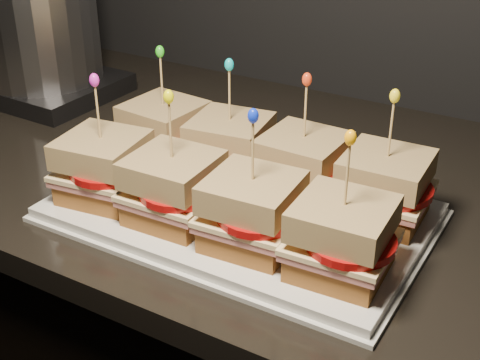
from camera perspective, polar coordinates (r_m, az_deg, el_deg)
The scene contains 62 objects.
granite_slab at distance 0.96m, azimuth 4.93°, elevation -0.70°, with size 2.56×0.69×0.04m, color black.
platter at distance 0.85m, azimuth 0.00°, elevation -2.74°, with size 0.45×0.28×0.02m, color silver.
platter_rim at distance 0.85m, azimuth 0.00°, elevation -3.08°, with size 0.47×0.29×0.01m, color silver.
sandwich_0_bread_bot at distance 0.97m, azimuth -6.37°, elevation 2.64°, with size 0.10×0.10×0.03m, color brown.
sandwich_0_ham at distance 0.96m, azimuth -6.43°, elevation 3.57°, with size 0.11×0.10×0.01m, color #B15252.
sandwich_0_cheese at distance 0.96m, azimuth -6.45°, elevation 3.95°, with size 0.11×0.10×0.01m, color #FFE09D.
sandwich_0_tomato at distance 0.94m, azimuth -6.10°, elevation 4.09°, with size 0.10×0.10×0.01m, color #AE0D0C.
sandwich_0_bread_top at distance 0.95m, azimuth -6.54°, elevation 5.53°, with size 0.10×0.10×0.03m, color brown.
sandwich_0_pick at distance 0.93m, azimuth -6.70°, elevation 8.18°, with size 0.00×0.00×0.09m, color tan.
sandwich_0_frill at distance 0.91m, azimuth -6.86°, elevation 10.83°, with size 0.01×0.01×0.02m, color green.
sandwich_1_bread_bot at distance 0.91m, azimuth -0.86°, elevation 1.17°, with size 0.10×0.10×0.03m, color brown.
sandwich_1_ham at distance 0.90m, azimuth -0.87°, elevation 2.14°, with size 0.11×0.10×0.01m, color #B15252.
sandwich_1_cheese at distance 0.90m, azimuth -0.87°, elevation 2.54°, with size 0.11×0.10×0.01m, color #FFE09D.
sandwich_1_tomato at distance 0.89m, azimuth -0.41°, elevation 2.67°, with size 0.10×0.10×0.01m, color #AE0D0C.
sandwich_1_bread_top at distance 0.89m, azimuth -0.89°, elevation 4.21°, with size 0.10×0.10×0.03m, color brown.
sandwich_1_pick at distance 0.87m, azimuth -0.91°, elevation 7.01°, with size 0.00×0.00×0.09m, color tan.
sandwich_1_frill at distance 0.86m, azimuth -0.93°, elevation 9.82°, with size 0.01×0.01×0.02m, color #0DAAB4.
sandwich_2_bread_bot at distance 0.87m, azimuth 5.28°, elevation -0.49°, with size 0.10×0.10×0.03m, color brown.
sandwich_2_ham at distance 0.86m, azimuth 5.33°, elevation 0.53°, with size 0.11×0.10×0.01m, color #B15252.
sandwich_2_cheese at distance 0.86m, azimuth 5.35°, elevation 0.94°, with size 0.11×0.10×0.01m, color #FFE09D.
sandwich_2_tomato at distance 0.84m, azimuth 5.93°, elevation 1.05°, with size 0.10×0.10×0.01m, color #AE0D0C.
sandwich_2_bread_top at distance 0.84m, azimuth 5.44°, elevation 2.67°, with size 0.10×0.10×0.03m, color brown.
sandwich_2_pick at distance 0.82m, azimuth 5.58°, elevation 5.60°, with size 0.00×0.00×0.09m, color tan.
sandwich_2_frill at distance 0.81m, azimuth 5.73°, elevation 8.55°, with size 0.01×0.01×0.02m, color red.
sandwich_3_bread_bot at distance 0.83m, azimuth 12.01°, elevation -2.29°, with size 0.10×0.10×0.03m, color brown.
sandwich_3_ham at distance 0.83m, azimuth 12.13°, elevation -1.25°, with size 0.11×0.10×0.01m, color #B15252.
sandwich_3_cheese at distance 0.82m, azimuth 12.18°, elevation -0.83°, with size 0.11×0.10×0.01m, color #FFE09D.
sandwich_3_tomato at distance 0.81m, azimuth 12.88°, elevation -0.75°, with size 0.10×0.10×0.01m, color #AE0D0C.
sandwich_3_bread_top at distance 0.81m, azimuth 12.38°, elevation 0.95°, with size 0.10×0.10×0.03m, color brown.
sandwich_3_pick at distance 0.79m, azimuth 12.72°, elevation 3.96°, with size 0.00×0.00×0.09m, color tan.
sandwich_3_frill at distance 0.77m, azimuth 13.07°, elevation 7.00°, with size 0.01×0.01×0.02m, color yellow.
sandwich_4_bread_bot at distance 0.88m, azimuth -11.38°, elevation -0.56°, with size 0.10×0.10×0.03m, color brown.
sandwich_4_ham at distance 0.87m, azimuth -11.49°, elevation 0.44°, with size 0.11×0.10×0.01m, color #B15252.
sandwich_4_cheese at distance 0.87m, azimuth -11.53°, elevation 0.85°, with size 0.11×0.10×0.01m, color #FFE09D.
sandwich_4_tomato at distance 0.85m, azimuth -11.23°, elevation 0.95°, with size 0.10×0.10×0.01m, color #AE0D0C.
sandwich_4_bread_top at distance 0.85m, azimuth -11.72°, elevation 2.55°, with size 0.10×0.10×0.03m, color brown.
sandwich_4_pick at distance 0.84m, azimuth -12.02°, elevation 5.43°, with size 0.00×0.00×0.09m, color tan.
sandwich_4_frill at distance 0.82m, azimuth -12.33°, elevation 8.33°, with size 0.01×0.01×0.02m, color #D624BD.
sandwich_5_bread_bot at distance 0.82m, azimuth -5.61°, elevation -2.42°, with size 0.10×0.10×0.03m, color brown.
sandwich_5_ham at distance 0.81m, azimuth -5.67°, elevation -1.36°, with size 0.11×0.10×0.01m, color #B15252.
sandwich_5_cheese at distance 0.81m, azimuth -5.69°, elevation -0.93°, with size 0.11×0.10×0.01m, color #FFE09D.
sandwich_5_tomato at distance 0.79m, azimuth -5.26°, elevation -0.85°, with size 0.10×0.10×0.01m, color #AE0D0C.
sandwich_5_bread_top at distance 0.79m, azimuth -5.79°, elevation 0.88°, with size 0.10×0.10×0.03m, color brown.
sandwich_5_pick at distance 0.77m, azimuth -5.95°, elevation 3.96°, with size 0.00×0.00×0.09m, color tan.
sandwich_5_frill at distance 0.75m, azimuth -6.12°, elevation 7.08°, with size 0.01×0.01×0.02m, color #EEE804.
sandwich_6_bread_bot at distance 0.77m, azimuth 1.03°, elevation -4.52°, with size 0.10×0.10×0.03m, color brown.
sandwich_6_ham at distance 0.76m, azimuth 1.04°, elevation -3.42°, with size 0.11×0.10×0.01m, color #B15252.
sandwich_6_cheese at distance 0.75m, azimuth 1.04°, elevation -2.97°, with size 0.11×0.10×0.01m, color #FFE09D.
sandwich_6_tomato at distance 0.74m, azimuth 1.63°, elevation -2.92°, with size 0.10×0.10×0.01m, color #AE0D0C.
sandwich_6_bread_top at distance 0.74m, azimuth 1.06°, elevation -1.07°, with size 0.10×0.10×0.03m, color brown.
sandwich_6_pick at distance 0.72m, azimuth 1.10°, elevation 2.18°, with size 0.00×0.00×0.09m, color tan.
sandwich_6_frill at distance 0.70m, azimuth 1.13°, elevation 5.50°, with size 0.01×0.01×0.02m, color #0F2ADA.
sandwich_7_bread_bot at distance 0.73m, azimuth 8.52°, elevation -6.80°, with size 0.10×0.10×0.03m, color brown.
sandwich_7_ham at distance 0.72m, azimuth 8.62°, elevation -5.68°, with size 0.11×0.10×0.01m, color #B15252.
sandwich_7_cheese at distance 0.72m, azimuth 8.66°, elevation -5.21°, with size 0.11×0.10×0.01m, color #FFE09D.
sandwich_7_tomato at distance 0.70m, azimuth 9.42°, elevation -5.19°, with size 0.10×0.10×0.01m, color #AE0D0C.
sandwich_7_bread_top at distance 0.70m, azimuth 8.83°, elevation -3.25°, with size 0.10×0.10×0.03m, color brown.
sandwich_7_pick at distance 0.68m, azimuth 9.11°, elevation 0.12°, with size 0.00×0.00×0.09m, color tan.
sandwich_7_frill at distance 0.66m, azimuth 9.41°, elevation 3.58°, with size 0.01×0.01×0.02m, color #FEA007.
appliance_base at distance 1.30m, azimuth -16.26°, elevation 7.75°, with size 0.26×0.21×0.03m, color #262628.
appliance_body at distance 1.26m, azimuth -17.22°, elevation 14.39°, with size 0.21×0.21×0.28m, color silver.
appliance at distance 1.26m, azimuth -17.19°, elevation 14.15°, with size 0.26×0.21×0.33m, color silver, non-canonical shape.
Camera 1 is at (0.96, 0.90, 1.34)m, focal length 50.00 mm.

